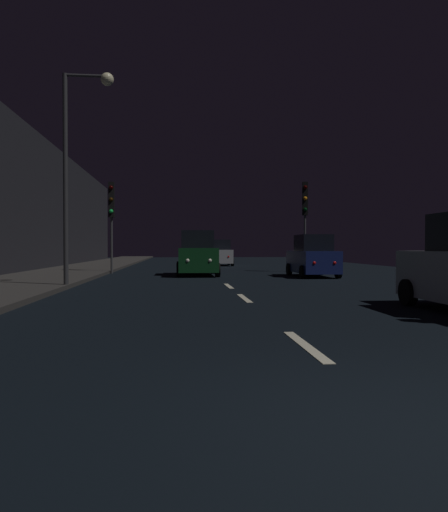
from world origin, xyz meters
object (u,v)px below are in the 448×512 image
(traffic_light_far_right, at_px, (305,206))
(car_parked_right_far, at_px, (312,258))
(car_distant_taillights, at_px, (220,254))
(traffic_light_far_left, at_px, (111,207))
(streetlamp_overhead, at_px, (79,146))
(car_approaching_headlights, at_px, (197,255))

(traffic_light_far_right, relative_size, car_parked_right_far, 1.29)
(traffic_light_far_right, bearing_deg, car_distant_taillights, -148.18)
(traffic_light_far_left, height_order, car_distant_taillights, traffic_light_far_left)
(streetlamp_overhead, xyz_separation_m, car_parked_right_far, (9.77, 5.96, -3.93))
(streetlamp_overhead, relative_size, car_parked_right_far, 1.83)
(car_approaching_headlights, xyz_separation_m, car_distant_taillights, (2.29, 13.15, -0.11))
(traffic_light_far_left, relative_size, streetlamp_overhead, 0.67)
(streetlamp_overhead, xyz_separation_m, car_approaching_headlights, (4.28, 7.66, -3.82))
(traffic_light_far_left, xyz_separation_m, car_approaching_headlights, (4.53, -2.03, -2.56))
(traffic_light_far_right, relative_size, traffic_light_far_left, 1.05)
(car_parked_right_far, bearing_deg, car_distant_taillights, 12.16)
(car_distant_taillights, bearing_deg, streetlamp_overhead, 162.49)
(traffic_light_far_left, bearing_deg, traffic_light_far_right, 91.49)
(traffic_light_far_right, bearing_deg, car_approaching_headlights, -55.73)
(streetlamp_overhead, height_order, car_parked_right_far, streetlamp_overhead)
(traffic_light_far_left, bearing_deg, car_parked_right_far, 67.41)
(traffic_light_far_left, relative_size, car_distant_taillights, 1.23)
(car_approaching_headlights, bearing_deg, car_distant_taillights, 170.12)
(streetlamp_overhead, relative_size, car_approaching_headlights, 1.64)
(streetlamp_overhead, bearing_deg, traffic_light_far_right, 44.50)
(car_distant_taillights, bearing_deg, traffic_light_far_right, -159.04)
(traffic_light_far_left, xyz_separation_m, car_parked_right_far, (10.02, -3.73, -2.66))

